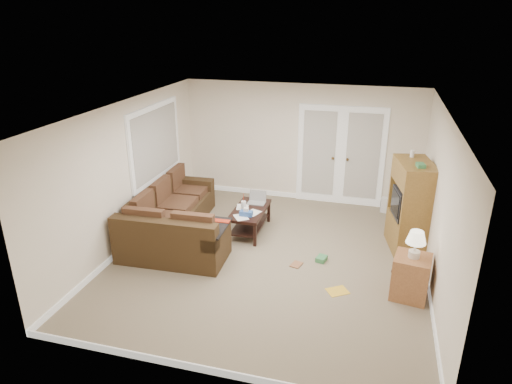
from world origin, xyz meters
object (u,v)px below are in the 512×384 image
(tv_armoire, at_px, (410,206))
(side_cabinet, at_px, (411,274))
(sectional_sofa, at_px, (173,223))
(coffee_table, at_px, (250,219))

(tv_armoire, bearing_deg, side_cabinet, -101.28)
(tv_armoire, bearing_deg, sectional_sofa, 179.12)
(sectional_sofa, xyz_separation_m, side_cabinet, (4.03, -0.75, 0.05))
(sectional_sofa, distance_m, tv_armoire, 4.12)
(sectional_sofa, relative_size, side_cabinet, 2.61)
(side_cabinet, bearing_deg, tv_armoire, 99.34)
(coffee_table, distance_m, side_cabinet, 3.13)
(coffee_table, xyz_separation_m, side_cabinet, (2.79, -1.42, 0.12))
(sectional_sofa, relative_size, coffee_table, 2.41)
(sectional_sofa, distance_m, coffee_table, 1.41)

